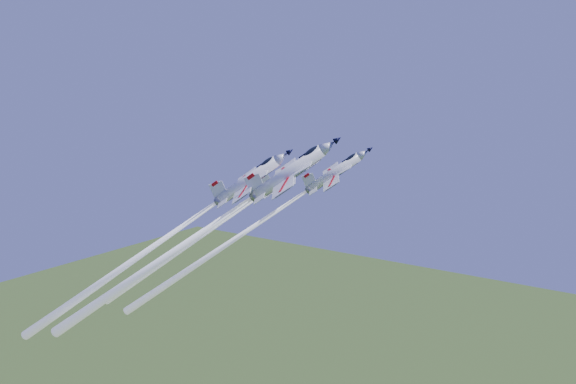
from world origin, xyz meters
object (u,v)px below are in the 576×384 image
Objects in this scene: jet_lead at (246,231)px; jet_left at (217,225)px; jet_slot at (154,246)px; jet_right at (193,239)px.

jet_left is (-7.88, 0.69, 0.06)m from jet_lead.
jet_lead is 1.03× the size of jet_left.
jet_left is 0.87× the size of jet_slot.
jet_slot is at bearing -74.32° from jet_lead.
jet_right is (-2.79, -11.70, 0.72)m from jet_lead.
jet_right is at bearing 64.40° from jet_slot.
jet_right is at bearing -9.95° from jet_left.
jet_lead is 17.20m from jet_slot.
jet_right is 9.06m from jet_slot.
jet_left is 13.99m from jet_slot.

